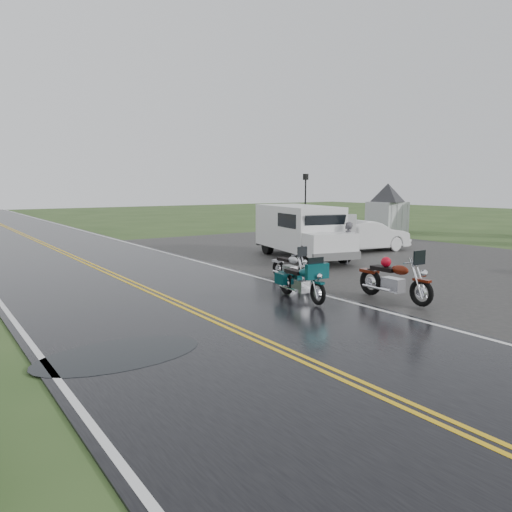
{
  "coord_description": "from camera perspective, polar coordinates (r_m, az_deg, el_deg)",
  "views": [
    {
      "loc": [
        -5.45,
        -10.07,
        3.08
      ],
      "look_at": [
        2.8,
        2.0,
        1.0
      ],
      "focal_mm": 35.0,
      "sensor_mm": 36.0,
      "label": 1
    }
  ],
  "objects": [
    {
      "name": "motorcycle_teal",
      "position": [
        12.71,
        7.1,
        -3.17
      ],
      "size": [
        0.97,
        2.14,
        1.22
      ],
      "primitive_type": null,
      "rotation": [
        0.0,
        0.0,
        -0.11
      ],
      "color": "#05363A",
      "rests_on": "ground"
    },
    {
      "name": "person_at_van",
      "position": [
        19.67,
        10.39,
        1.37
      ],
      "size": [
        0.71,
        0.68,
        1.64
      ],
      "primitive_type": "imported",
      "rotation": [
        0.0,
        0.0,
        3.82
      ],
      "color": "#454449",
      "rests_on": "ground"
    },
    {
      "name": "ground",
      "position": [
        11.86,
        -5.77,
        -7.0
      ],
      "size": [
        120.0,
        120.0,
        0.0
      ],
      "primitive_type": "plane",
      "color": "#2D471E",
      "rests_on": "ground"
    },
    {
      "name": "sedan_white",
      "position": [
        23.75,
        12.36,
        2.2
      ],
      "size": [
        4.51,
        2.03,
        1.44
      ],
      "primitive_type": "imported",
      "rotation": [
        0.0,
        0.0,
        1.45
      ],
      "color": "silver",
      "rests_on": "ground"
    },
    {
      "name": "lamp_post_far_right",
      "position": [
        30.03,
        5.66,
        5.8
      ],
      "size": [
        0.33,
        0.33,
        3.8
      ],
      "primitive_type": null,
      "color": "black",
      "rests_on": "ground"
    },
    {
      "name": "van_white",
      "position": [
        18.98,
        5.55,
        2.18
      ],
      "size": [
        3.34,
        6.1,
        2.27
      ],
      "primitive_type": null,
      "rotation": [
        0.0,
        0.0,
        -0.21
      ],
      "color": "silver",
      "rests_on": "ground"
    },
    {
      "name": "visitor_center",
      "position": [
        33.69,
        14.81,
        6.68
      ],
      "size": [
        16.0,
        10.0,
        4.8
      ],
      "primitive_type": null,
      "color": "#A8AAAD",
      "rests_on": "ground"
    },
    {
      "name": "motorcycle_silver",
      "position": [
        15.29,
        5.48,
        -1.38
      ],
      "size": [
        0.83,
        1.98,
        1.15
      ],
      "primitive_type": null,
      "rotation": [
        0.0,
        0.0,
        -0.07
      ],
      "color": "#A1A3A9",
      "rests_on": "ground"
    },
    {
      "name": "parking_pad",
      "position": [
        22.52,
        13.03,
        0.07
      ],
      "size": [
        14.0,
        24.0,
        0.03
      ],
      "primitive_type": "cube",
      "color": "black",
      "rests_on": "ground"
    },
    {
      "name": "motorcycle_red",
      "position": [
        13.1,
        18.43,
        -2.81
      ],
      "size": [
        0.88,
        2.36,
        1.39
      ],
      "primitive_type": null,
      "rotation": [
        0.0,
        0.0,
        -0.01
      ],
      "color": "#511509",
      "rests_on": "ground"
    },
    {
      "name": "road",
      "position": [
        21.02,
        -18.95,
        -0.71
      ],
      "size": [
        8.0,
        100.0,
        0.04
      ],
      "primitive_type": "cube",
      "color": "black",
      "rests_on": "ground"
    }
  ]
}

